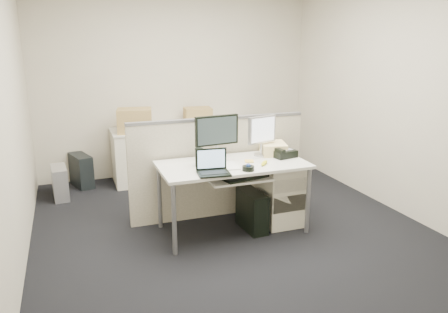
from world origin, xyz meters
name	(u,v)px	position (x,y,z in m)	size (l,w,h in m)	color
floor	(232,230)	(0.00, 0.00, -0.01)	(4.00, 4.50, 0.01)	black
wall_back	(177,81)	(0.00, 2.25, 1.35)	(4.00, 0.02, 2.70)	beige
wall_front	(392,163)	(0.00, -2.25, 1.35)	(4.00, 0.02, 2.70)	beige
wall_left	(8,114)	(-2.00, 0.00, 1.35)	(0.02, 4.50, 2.70)	beige
wall_right	(398,94)	(2.00, 0.00, 1.35)	(0.02, 4.50, 2.70)	beige
desk	(233,170)	(0.00, 0.00, 0.66)	(1.50, 0.75, 0.73)	silver
keyboard_tray	(239,179)	(0.00, -0.18, 0.62)	(0.62, 0.32, 0.02)	silver
drawer_pedestal	(278,193)	(0.55, 0.05, 0.33)	(0.40, 0.55, 0.65)	beige
cubicle_partition	(218,168)	(0.00, 0.45, 0.55)	(2.00, 0.06, 1.10)	beige
back_counter	(184,153)	(0.00, 1.93, 0.36)	(2.00, 0.60, 0.72)	beige
monitor_main	(217,138)	(-0.11, 0.18, 0.97)	(0.47, 0.18, 0.47)	black
monitor_small	(262,136)	(0.40, 0.18, 0.94)	(0.35, 0.17, 0.43)	#B7B7BC
laptop	(214,163)	(-0.30, -0.28, 0.84)	(0.30, 0.22, 0.22)	black
trackball	(248,168)	(0.05, -0.28, 0.75)	(0.12, 0.12, 0.04)	black
desk_phone	(284,153)	(0.60, 0.05, 0.77)	(0.24, 0.20, 0.08)	black
paper_stack	(226,166)	(-0.11, -0.08, 0.74)	(0.23, 0.29, 0.01)	silver
sticky_pad	(249,161)	(0.18, 0.00, 0.74)	(0.09, 0.09, 0.01)	#FFCA4A
travel_mug	(199,158)	(-0.35, 0.02, 0.82)	(0.08, 0.08, 0.17)	black
banana	(264,163)	(0.28, -0.15, 0.75)	(0.17, 0.04, 0.04)	yellow
cellphone	(221,161)	(-0.08, 0.11, 0.74)	(0.05, 0.10, 0.01)	black
manila_folders	(273,148)	(0.55, 0.20, 0.79)	(0.26, 0.33, 0.12)	beige
keyboard	(246,177)	(0.05, -0.22, 0.64)	(0.46, 0.16, 0.03)	black
pc_tower_desk	(252,211)	(0.20, -0.05, 0.21)	(0.18, 0.44, 0.41)	black
pc_tower_spare_dark	(81,170)	(-1.43, 2.03, 0.22)	(0.19, 0.47, 0.44)	black
pc_tower_spare_silver	(60,182)	(-1.70, 1.63, 0.20)	(0.17, 0.43, 0.41)	#B7B7BC
cardboard_box_left	(135,121)	(-0.70, 1.81, 0.89)	(0.45, 0.34, 0.34)	tan
cardboard_box_right	(198,117)	(0.23, 1.98, 0.86)	(0.38, 0.30, 0.27)	tan
red_binder	(146,122)	(-0.55, 1.83, 0.87)	(0.07, 0.31, 0.29)	#A61000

